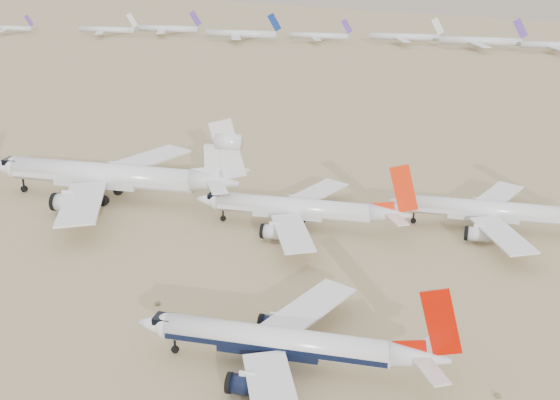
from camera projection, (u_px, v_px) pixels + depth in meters
name	position (u px, v px, depth m)	size (l,w,h in m)	color
ground	(318.00, 378.00, 98.76)	(7000.00, 7000.00, 0.00)	#87714E
main_airliner	(289.00, 343.00, 99.46)	(44.15, 43.12, 15.58)	silver
row2_gold_tail	(497.00, 211.00, 147.54)	(43.73, 42.76, 15.57)	silver
row2_orange_tail	(302.00, 209.00, 148.57)	(44.89, 43.92, 16.01)	silver
row2_white_trijet	(116.00, 175.00, 164.10)	(61.00, 59.61, 21.61)	silver
distant_storage_row	(397.00, 38.00, 408.32)	(536.03, 57.95, 15.30)	silver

